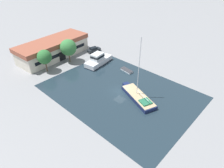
% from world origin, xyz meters
% --- Properties ---
extents(ground_plane, '(440.00, 440.00, 0.00)m').
position_xyz_m(ground_plane, '(0.00, 0.00, 0.00)').
color(ground_plane, gray).
extents(water_canal, '(26.68, 36.22, 0.01)m').
position_xyz_m(water_canal, '(0.00, 0.00, 0.00)').
color(water_canal, '#1E2D38').
rests_on(water_canal, ground).
extents(warehouse_building, '(24.07, 10.55, 5.67)m').
position_xyz_m(warehouse_building, '(0.09, 28.91, 2.87)').
color(warehouse_building, beige).
rests_on(warehouse_building, ground).
extents(quay_tree_near_building, '(4.99, 4.99, 7.33)m').
position_xyz_m(quay_tree_near_building, '(1.34, 22.16, 4.82)').
color(quay_tree_near_building, brown).
rests_on(quay_tree_near_building, ground).
extents(quay_tree_by_water, '(4.06, 4.06, 6.65)m').
position_xyz_m(quay_tree_by_water, '(-6.89, 22.10, 4.60)').
color(quay_tree_by_water, brown).
rests_on(quay_tree_by_water, ground).
extents(parked_car, '(4.88, 2.51, 1.71)m').
position_xyz_m(parked_car, '(11.54, 22.07, 0.86)').
color(parked_car, '#1E2328').
rests_on(parked_car, ground).
extents(sailboat_moored, '(6.82, 11.83, 14.98)m').
position_xyz_m(sailboat_moored, '(0.77, -4.98, 0.60)').
color(sailboat_moored, '#19234C').
rests_on(sailboat_moored, water_canal).
extents(motor_cruiser, '(10.01, 5.09, 3.60)m').
position_xyz_m(motor_cruiser, '(6.47, 14.55, 1.29)').
color(motor_cruiser, silver).
rests_on(motor_cruiser, water_canal).
extents(small_dinghy, '(1.96, 4.10, 0.55)m').
position_xyz_m(small_dinghy, '(8.95, 5.20, 0.28)').
color(small_dinghy, white).
rests_on(small_dinghy, water_canal).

